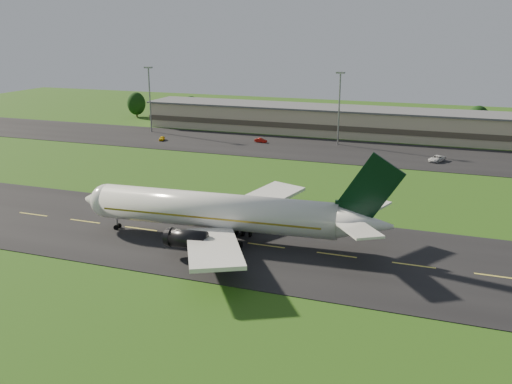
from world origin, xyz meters
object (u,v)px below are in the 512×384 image
(light_mast_centre, at_px, (339,100))
(service_vehicle_b, at_px, (261,140))
(terminal, at_px, (354,122))
(airliner, at_px, (221,212))
(service_vehicle_c, at_px, (437,158))
(light_mast_west, at_px, (150,92))
(service_vehicle_a, at_px, (162,138))

(light_mast_centre, bearing_deg, service_vehicle_b, -168.02)
(light_mast_centre, bearing_deg, terminal, 85.05)
(airliner, bearing_deg, terminal, 84.41)
(service_vehicle_b, xyz_separation_m, service_vehicle_c, (49.05, -7.71, 0.14))
(light_mast_west, height_order, light_mast_centre, same)
(terminal, bearing_deg, light_mast_west, -165.24)
(light_mast_west, xyz_separation_m, service_vehicle_c, (87.53, -12.28, -11.90))
(light_mast_west, distance_m, service_vehicle_b, 40.58)
(terminal, bearing_deg, service_vehicle_b, -137.85)
(airliner, xyz_separation_m, light_mast_west, (-58.61, 79.94, 8.08))
(service_vehicle_a, bearing_deg, light_mast_centre, -6.19)
(airliner, distance_m, terminal, 96.17)
(terminal, relative_size, service_vehicle_a, 42.29)
(light_mast_west, distance_m, service_vehicle_a, 19.58)
(light_mast_centre, relative_size, service_vehicle_a, 5.94)
(light_mast_centre, xyz_separation_m, service_vehicle_c, (27.53, -12.28, -11.90))
(airliner, relative_size, terminal, 0.35)
(airliner, xyz_separation_m, terminal, (2.79, 96.12, -0.67))
(terminal, relative_size, light_mast_west, 7.13)
(service_vehicle_a, bearing_deg, light_mast_west, 111.89)
(terminal, distance_m, light_mast_centre, 18.45)
(terminal, relative_size, service_vehicle_b, 40.36)
(service_vehicle_a, height_order, service_vehicle_b, service_vehicle_b)
(light_mast_west, xyz_separation_m, service_vehicle_b, (38.48, -4.57, -12.05))
(light_mast_centre, bearing_deg, service_vehicle_a, -166.89)
(airliner, bearing_deg, service_vehicle_a, 121.41)
(service_vehicle_a, distance_m, service_vehicle_b, 29.18)
(service_vehicle_a, relative_size, service_vehicle_c, 0.65)
(airliner, xyz_separation_m, service_vehicle_a, (-48.46, 68.33, -3.98))
(terminal, xyz_separation_m, service_vehicle_a, (-51.24, -27.79, -3.31))
(service_vehicle_c, bearing_deg, terminal, 158.14)
(light_mast_centre, bearing_deg, airliner, -90.99)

